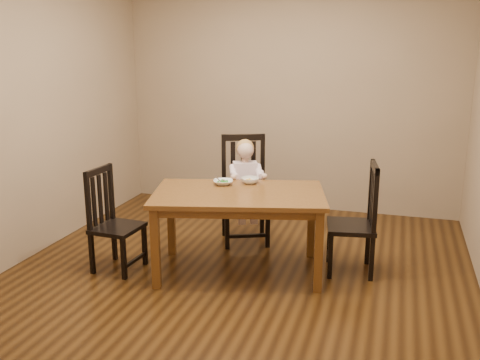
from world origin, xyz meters
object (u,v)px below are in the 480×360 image
(chair_left, at_px, (113,222))
(toddler, at_px, (245,180))
(dining_table, at_px, (239,202))
(chair_right, at_px, (357,221))
(chair_child, at_px, (245,191))
(bowl_peas, at_px, (223,182))
(bowl_veg, at_px, (250,180))

(chair_left, xyz_separation_m, toddler, (0.93, 0.98, 0.21))
(dining_table, height_order, chair_right, chair_right)
(chair_child, relative_size, chair_left, 1.17)
(dining_table, distance_m, chair_left, 1.13)
(chair_right, distance_m, toddler, 1.23)
(chair_left, bearing_deg, toddler, 140.77)
(chair_right, xyz_separation_m, toddler, (-1.13, 0.43, 0.18))
(dining_table, distance_m, bowl_peas, 0.31)
(toddler, bearing_deg, bowl_veg, 88.84)
(chair_child, bearing_deg, bowl_peas, 63.67)
(chair_left, relative_size, bowl_peas, 5.23)
(bowl_peas, relative_size, bowl_veg, 1.07)
(chair_child, height_order, chair_left, chair_child)
(dining_table, relative_size, toddler, 3.03)
(bowl_peas, bearing_deg, toddler, 83.85)
(bowl_peas, bearing_deg, chair_right, 4.46)
(chair_child, relative_size, toddler, 2.00)
(chair_right, bearing_deg, toddler, 60.30)
(chair_child, relative_size, chair_right, 1.10)
(dining_table, relative_size, bowl_veg, 9.86)
(chair_left, distance_m, bowl_peas, 1.04)
(chair_child, xyz_separation_m, toddler, (0.02, -0.05, 0.13))
(chair_child, height_order, bowl_veg, chair_child)
(chair_right, bearing_deg, bowl_peas, 85.53)
(chair_left, relative_size, bowl_veg, 5.59)
(chair_child, xyz_separation_m, bowl_peas, (-0.04, -0.57, 0.23))
(chair_child, distance_m, toddler, 0.15)
(dining_table, bearing_deg, chair_right, 16.55)
(toddler, distance_m, bowl_peas, 0.54)
(bowl_veg, bearing_deg, toddler, 111.64)
(chair_right, bearing_deg, bowl_veg, 79.68)
(toddler, height_order, bowl_veg, toddler)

